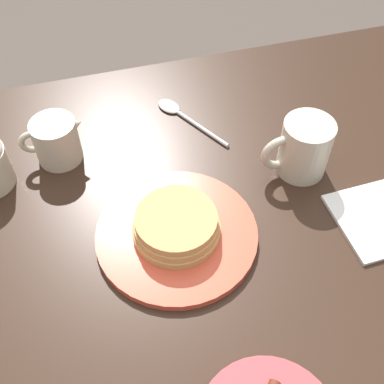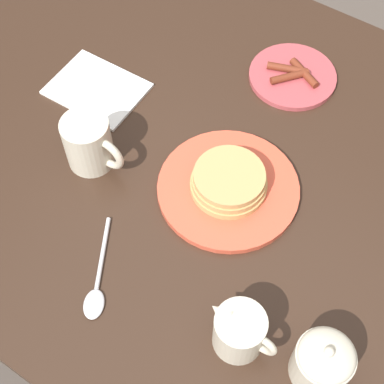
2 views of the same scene
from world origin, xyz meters
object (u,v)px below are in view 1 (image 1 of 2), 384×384
object	(u,v)px
coffee_mug	(303,148)
spoon	(179,113)
creamer_pitcher	(57,140)
pancake_plate	(177,230)

from	to	relation	value
coffee_mug	spoon	distance (m)	0.24
coffee_mug	spoon	bearing A→B (deg)	-49.74
coffee_mug	creamer_pitcher	xyz separation A→B (m)	(0.37, -0.13, -0.01)
pancake_plate	creamer_pitcher	size ratio (longest dim) A/B	2.18
spoon	coffee_mug	bearing A→B (deg)	130.26
coffee_mug	spoon	xyz separation A→B (m)	(0.15, -0.18, -0.05)
pancake_plate	creamer_pitcher	world-z (taller)	creamer_pitcher
pancake_plate	coffee_mug	size ratio (longest dim) A/B	2.08
creamer_pitcher	spoon	distance (m)	0.22
spoon	pancake_plate	bearing A→B (deg)	74.33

